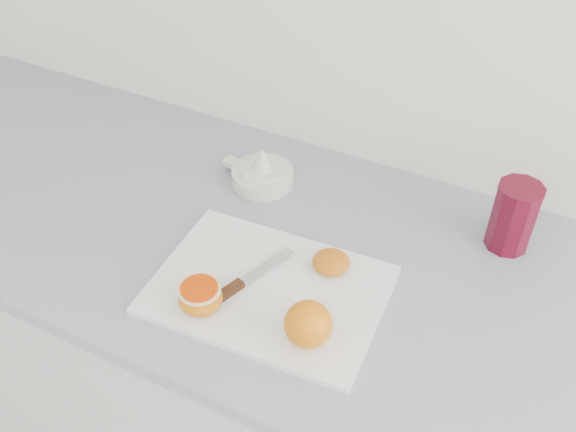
{
  "coord_description": "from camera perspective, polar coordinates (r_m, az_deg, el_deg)",
  "views": [
    {
      "loc": [
        0.18,
        0.98,
        1.66
      ],
      "look_at": [
        -0.19,
        1.7,
        0.96
      ],
      "focal_mm": 40.0,
      "sensor_mm": 36.0,
      "label": 1
    }
  ],
  "objects": [
    {
      "name": "paring_knife",
      "position": [
        1.02,
        -5.21,
        -6.61
      ],
      "size": [
        0.08,
        0.19,
        0.01
      ],
      "color": "#422011",
      "rests_on": "cutting_board"
    },
    {
      "name": "squeezed_shell",
      "position": [
        1.06,
        3.86,
        -4.08
      ],
      "size": [
        0.06,
        0.06,
        0.03
      ],
      "color": "#C56212",
      "rests_on": "cutting_board"
    },
    {
      "name": "citrus_juicer",
      "position": [
        1.24,
        -2.33,
        3.8
      ],
      "size": [
        0.15,
        0.12,
        0.08
      ],
      "color": "white",
      "rests_on": "counter"
    },
    {
      "name": "cutting_board",
      "position": [
        1.04,
        -1.74,
        -6.58
      ],
      "size": [
        0.38,
        0.28,
        0.01
      ],
      "primitive_type": "cube",
      "rotation": [
        0.0,
        0.0,
        0.06
      ],
      "color": "white",
      "rests_on": "counter"
    },
    {
      "name": "counter",
      "position": [
        1.43,
        4.4,
        -17.14
      ],
      "size": [
        2.32,
        0.64,
        0.89
      ],
      "color": "silver",
      "rests_on": "ground"
    },
    {
      "name": "half_orange",
      "position": [
        1.0,
        -7.8,
        -7.15
      ],
      "size": [
        0.07,
        0.07,
        0.04
      ],
      "color": "orange",
      "rests_on": "cutting_board"
    },
    {
      "name": "whole_orange",
      "position": [
        0.94,
        1.8,
        -9.59
      ],
      "size": [
        0.07,
        0.07,
        0.07
      ],
      "color": "orange",
      "rests_on": "cutting_board"
    },
    {
      "name": "red_tumbler",
      "position": [
        1.15,
        19.36,
        -0.23
      ],
      "size": [
        0.08,
        0.08,
        0.13
      ],
      "color": "#5B091C",
      "rests_on": "counter"
    }
  ]
}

